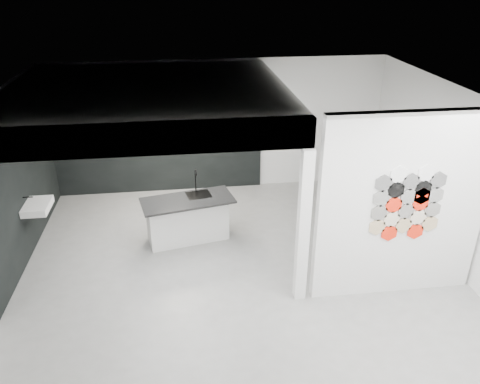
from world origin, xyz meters
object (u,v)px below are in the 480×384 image
wall_basin (37,206)px  glass_vase (227,128)px  partition_panel (402,208)px  glass_bowl (227,130)px  kitchen_island (188,218)px  stockpot (118,132)px  utensil_cup (124,134)px  bottle_dark (153,131)px  kettle (212,128)px

wall_basin → glass_vase: (3.39, 2.07, 0.54)m
partition_panel → glass_bowl: bearing=118.2°
wall_basin → glass_vase: bearing=31.3°
glass_bowl → kitchen_island: bearing=-114.3°
stockpot → utensil_cup: stockpot is taller
bottle_dark → glass_bowl: bearing=0.0°
kettle → bottle_dark: bearing=-165.6°
stockpot → kettle: bearing=0.0°
wall_basin → stockpot: (1.16, 2.07, 0.55)m
wall_basin → bottle_dark: (1.87, 2.07, 0.55)m
glass_bowl → glass_vase: glass_vase is taller
kitchen_island → bottle_dark: 2.33m
bottle_dark → utensil_cup: bottle_dark is taller
wall_basin → glass_vase: size_ratio=4.23×
stockpot → glass_bowl: stockpot is taller
partition_panel → kitchen_island: 3.64m
kitchen_island → stockpot: stockpot is taller
partition_panel → glass_vase: bearing=118.2°
glass_bowl → glass_vase: size_ratio=0.91×
kettle → bottle_dark: 1.22m
kitchen_island → glass_vase: size_ratio=11.88×
bottle_dark → stockpot: bearing=180.0°
partition_panel → bottle_dark: bearing=132.9°
bottle_dark → glass_vase: bearing=0.0°
partition_panel → kettle: 4.54m
glass_bowl → utensil_cup: 2.11m
partition_panel → utensil_cup: partition_panel is taller
partition_panel → wall_basin: size_ratio=4.67×
wall_basin → bottle_dark: bottle_dark is taller
kettle → bottle_dark: kettle is taller
partition_panel → utensil_cup: bearing=137.2°
kitchen_island → kettle: 2.34m
glass_vase → glass_bowl: bearing=0.0°
wall_basin → partition_panel: bearing=-18.2°
partition_panel → glass_vase: size_ratio=19.75×
kettle → glass_bowl: bearing=14.4°
stockpot → utensil_cup: (0.12, 0.00, -0.03)m
partition_panel → kettle: (-2.38, 3.87, 0.01)m
partition_panel → wall_basin: bearing=161.8°
utensil_cup → glass_vase: bearing=0.0°
kitchen_island → partition_panel: bearing=-43.4°
kitchen_island → utensil_cup: (-1.19, 2.03, 0.94)m
wall_basin → kettle: 3.76m
glass_bowl → bottle_dark: (-1.52, 0.00, 0.03)m
kitchen_island → stockpot: bearing=110.9°
utensil_cup → glass_bowl: bearing=0.0°
stockpot → glass_bowl: size_ratio=1.55×
kitchen_island → stockpot: size_ratio=8.43×
glass_vase → utensil_cup: glass_vase is taller
glass_vase → utensil_cup: (-2.11, 0.00, -0.02)m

